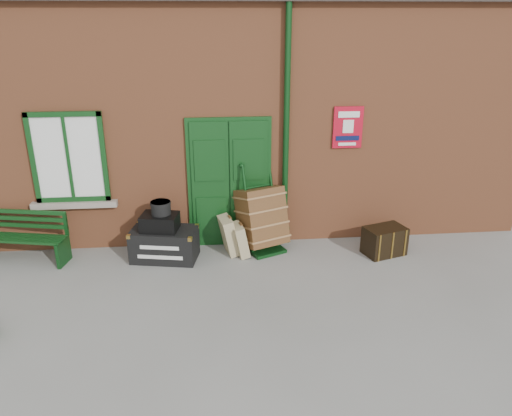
{
  "coord_description": "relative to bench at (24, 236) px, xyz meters",
  "views": [
    {
      "loc": [
        -0.61,
        -6.6,
        3.85
      ],
      "look_at": [
        0.07,
        0.6,
        1.0
      ],
      "focal_mm": 35.0,
      "sensor_mm": 36.0,
      "label": 1
    }
  ],
  "objects": [
    {
      "name": "ground",
      "position": [
        3.69,
        -1.15,
        -0.44
      ],
      "size": [
        80.0,
        80.0,
        0.0
      ],
      "primitive_type": "plane",
      "color": "gray",
      "rests_on": "ground"
    },
    {
      "name": "dark_trunk",
      "position": [
        5.97,
        -0.34,
        -0.2
      ],
      "size": [
        0.77,
        0.61,
        0.48
      ],
      "primitive_type": "cube",
      "rotation": [
        0.0,
        0.0,
        0.3
      ],
      "color": "black",
      "rests_on": "ground"
    },
    {
      "name": "strongbox",
      "position": [
        2.23,
        -0.18,
        0.23
      ],
      "size": [
        0.65,
        0.53,
        0.27
      ],
      "primitive_type": "cube",
      "rotation": [
        0.0,
        0.0,
        -0.19
      ],
      "color": "black",
      "rests_on": "houdini_trunk"
    },
    {
      "name": "hatbox",
      "position": [
        2.26,
        -0.15,
        0.47
      ],
      "size": [
        0.37,
        0.37,
        0.21
      ],
      "primitive_type": "cylinder",
      "rotation": [
        0.0,
        0.0,
        -0.19
      ],
      "color": "black",
      "rests_on": "strongbox"
    },
    {
      "name": "bench",
      "position": [
        0.0,
        0.0,
        0.0
      ],
      "size": [
        1.46,
        0.71,
        0.87
      ],
      "rotation": [
        0.0,
        0.0,
        -0.21
      ],
      "color": "#0F3A14",
      "rests_on": "ground"
    },
    {
      "name": "porter_trolley",
      "position": [
        3.92,
        0.07,
        0.14
      ],
      "size": [
        0.96,
        0.99,
        1.48
      ],
      "rotation": [
        0.0,
        0.0,
        0.4
      ],
      "color": "#0D3512",
      "rests_on": "ground"
    },
    {
      "name": "suitcase_back",
      "position": [
        3.35,
        -0.07,
        -0.11
      ],
      "size": [
        0.39,
        0.51,
        0.66
      ],
      "primitive_type": "cube",
      "rotation": [
        0.0,
        -0.2,
        0.21
      ],
      "color": "tan",
      "rests_on": "ground"
    },
    {
      "name": "station_building",
      "position": [
        3.69,
        2.34,
        1.73
      ],
      "size": [
        10.3,
        4.3,
        4.36
      ],
      "color": "#A75B36",
      "rests_on": "ground"
    },
    {
      "name": "houdini_trunk",
      "position": [
        2.28,
        -0.18,
        -0.17
      ],
      "size": [
        1.15,
        0.78,
        0.53
      ],
      "primitive_type": "cube",
      "rotation": [
        0.0,
        0.0,
        -0.19
      ],
      "color": "black",
      "rests_on": "ground"
    },
    {
      "name": "suitcase_front",
      "position": [
        3.53,
        -0.17,
        -0.15
      ],
      "size": [
        0.34,
        0.45,
        0.57
      ],
      "primitive_type": "cube",
      "rotation": [
        0.0,
        -0.19,
        0.21
      ],
      "color": "tan",
      "rests_on": "ground"
    }
  ]
}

